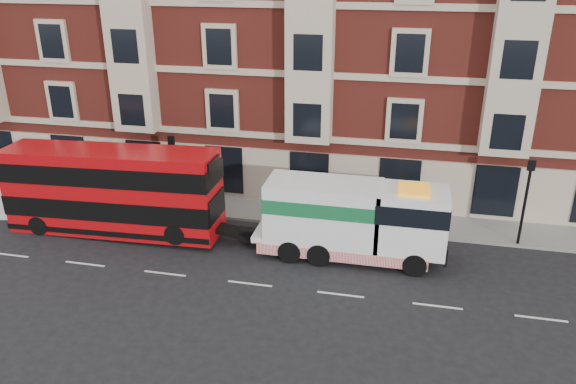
# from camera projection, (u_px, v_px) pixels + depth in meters

# --- Properties ---
(ground) EXTENTS (120.00, 120.00, 0.00)m
(ground) POSITION_uv_depth(u_px,v_px,m) (250.00, 284.00, 24.60)
(ground) COLOR black
(ground) RESTS_ON ground
(sidewalk) EXTENTS (90.00, 3.00, 0.15)m
(sidewalk) POSITION_uv_depth(u_px,v_px,m) (287.00, 212.00, 31.33)
(sidewalk) COLOR slate
(sidewalk) RESTS_ON ground
(victorian_terrace) EXTENTS (45.00, 12.00, 20.40)m
(victorian_terrace) POSITION_uv_depth(u_px,v_px,m) (321.00, 13.00, 34.10)
(victorian_terrace) COLOR maroon
(victorian_terrace) RESTS_ON ground
(lamp_post_west) EXTENTS (0.35, 0.15, 4.35)m
(lamp_post_west) POSITION_uv_depth(u_px,v_px,m) (173.00, 168.00, 30.33)
(lamp_post_west) COLOR black
(lamp_post_west) RESTS_ON sidewalk
(lamp_post_east) EXTENTS (0.35, 0.15, 4.35)m
(lamp_post_east) POSITION_uv_depth(u_px,v_px,m) (526.00, 196.00, 26.78)
(lamp_post_east) COLOR black
(lamp_post_east) RESTS_ON sidewalk
(double_decker_bus) EXTENTS (11.07, 2.54, 4.48)m
(double_decker_bus) POSITION_uv_depth(u_px,v_px,m) (112.00, 190.00, 28.34)
(double_decker_bus) COLOR #B50A0E
(double_decker_bus) RESTS_ON ground
(tow_truck) EXTENTS (8.87, 2.62, 3.69)m
(tow_truck) POSITION_uv_depth(u_px,v_px,m) (350.00, 219.00, 26.12)
(tow_truck) COLOR white
(tow_truck) RESTS_ON ground
(box_van) EXTENTS (4.67, 2.55, 2.30)m
(box_van) POSITION_uv_depth(u_px,v_px,m) (43.00, 195.00, 30.87)
(box_van) COLOR silver
(box_van) RESTS_ON ground
(pedestrian) EXTENTS (0.76, 0.69, 1.73)m
(pedestrian) POSITION_uv_depth(u_px,v_px,m) (161.00, 188.00, 32.13)
(pedestrian) COLOR #191C33
(pedestrian) RESTS_ON sidewalk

